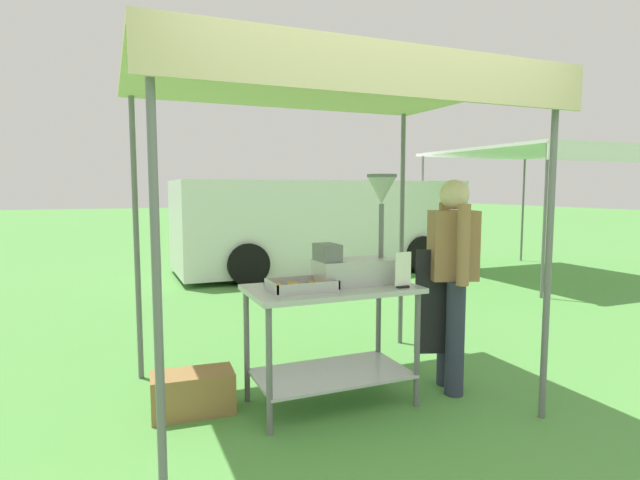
{
  "coord_description": "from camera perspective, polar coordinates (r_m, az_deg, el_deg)",
  "views": [
    {
      "loc": [
        -1.43,
        -2.38,
        1.54
      ],
      "look_at": [
        -0.0,
        1.02,
        1.17
      ],
      "focal_mm": 28.38,
      "sensor_mm": 36.0,
      "label": 1
    }
  ],
  "objects": [
    {
      "name": "ground_plane",
      "position": [
        8.64,
        -12.86,
        -4.65
      ],
      "size": [
        70.0,
        70.0,
        0.0
      ],
      "primitive_type": "plane",
      "color": "#519342"
    },
    {
      "name": "stall_canopy",
      "position": [
        3.66,
        0.63,
        16.3
      ],
      "size": [
        2.66,
        2.01,
        2.31
      ],
      "color": "slate",
      "rests_on": "ground"
    },
    {
      "name": "donut_cart",
      "position": [
        3.63,
        1.23,
        -9.0
      ],
      "size": [
        1.18,
        0.65,
        0.86
      ],
      "color": "#B7B7BC",
      "rests_on": "ground"
    },
    {
      "name": "donut_tray",
      "position": [
        3.44,
        -2.25,
        -5.29
      ],
      "size": [
        0.45,
        0.31,
        0.07
      ],
      "color": "#B7B7BC",
      "rests_on": "donut_cart"
    },
    {
      "name": "donut_fryer",
      "position": [
        3.65,
        4.32,
        -1.26
      ],
      "size": [
        0.61,
        0.28,
        0.79
      ],
      "color": "#B7B7BC",
      "rests_on": "donut_cart"
    },
    {
      "name": "menu_sign",
      "position": [
        3.55,
        9.34,
        -3.64
      ],
      "size": [
        0.13,
        0.05,
        0.25
      ],
      "color": "black",
      "rests_on": "donut_cart"
    },
    {
      "name": "vendor",
      "position": [
        3.95,
        14.6,
        -3.7
      ],
      "size": [
        0.46,
        0.53,
        1.61
      ],
      "color": "#2D3347",
      "rests_on": "ground"
    },
    {
      "name": "supply_crate",
      "position": [
        3.74,
        -14.14,
        -16.35
      ],
      "size": [
        0.57,
        0.32,
        0.29
      ],
      "color": "olive",
      "rests_on": "ground"
    },
    {
      "name": "van_white",
      "position": [
        9.52,
        -0.04,
        1.78
      ],
      "size": [
        5.32,
        2.12,
        1.69
      ],
      "color": "white",
      "rests_on": "ground"
    },
    {
      "name": "neighbour_tent",
      "position": [
        9.68,
        23.21,
        8.92
      ],
      "size": [
        2.76,
        3.21,
        2.22
      ],
      "color": "slate",
      "rests_on": "ground"
    }
  ]
}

